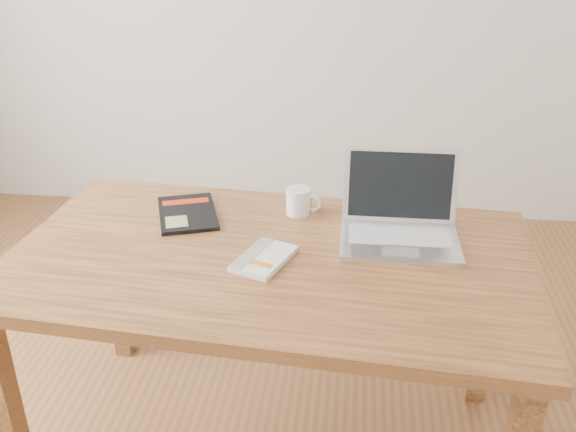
# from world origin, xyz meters

# --- Properties ---
(room) EXTENTS (4.04, 4.04, 2.70)m
(room) POSITION_xyz_m (-0.07, 0.00, 1.36)
(room) COLOR brown
(room) RESTS_ON ground
(desk) EXTENTS (1.61, 1.00, 0.75)m
(desk) POSITION_xyz_m (0.13, 0.10, 0.66)
(desk) COLOR brown
(desk) RESTS_ON ground
(white_guidebook) EXTENTS (0.19, 0.24, 0.02)m
(white_guidebook) POSITION_xyz_m (0.13, 0.06, 0.76)
(white_guidebook) COLOR silver
(white_guidebook) RESTS_ON desk
(black_guidebook) EXTENTS (0.26, 0.32, 0.01)m
(black_guidebook) POSITION_xyz_m (-0.17, 0.33, 0.76)
(black_guidebook) COLOR black
(black_guidebook) RESTS_ON desk
(laptop) EXTENTS (0.36, 0.30, 0.25)m
(laptop) POSITION_xyz_m (0.52, 0.26, 0.80)
(laptop) COLOR silver
(laptop) RESTS_ON desk
(coffee_mug) EXTENTS (0.12, 0.08, 0.09)m
(coffee_mug) POSITION_xyz_m (0.20, 0.39, 0.80)
(coffee_mug) COLOR white
(coffee_mug) RESTS_ON desk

